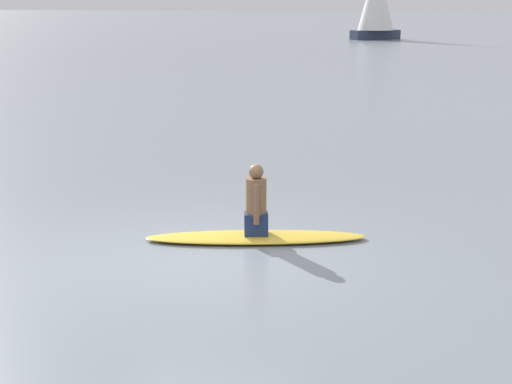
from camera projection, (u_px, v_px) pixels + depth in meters
name	position (u px, v px, depth m)	size (l,w,h in m)	color
ground_plane	(203.00, 257.00, 10.27)	(400.00, 400.00, 0.00)	gray
surfboard	(256.00, 237.00, 10.97)	(3.03, 0.65, 0.09)	gold
person_paddler	(256.00, 203.00, 10.86)	(0.43, 0.39, 0.98)	navy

